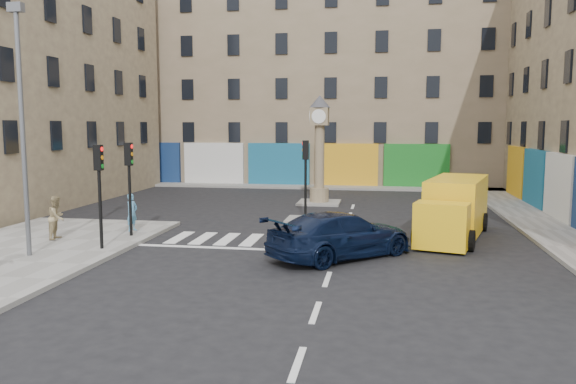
% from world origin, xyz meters
% --- Properties ---
extents(ground, '(120.00, 120.00, 0.00)m').
position_xyz_m(ground, '(0.00, 0.00, 0.00)').
color(ground, black).
rests_on(ground, ground).
extents(sidewalk_right, '(2.60, 30.00, 0.15)m').
position_xyz_m(sidewalk_right, '(8.70, 10.00, 0.07)').
color(sidewalk_right, gray).
rests_on(sidewalk_right, ground).
extents(sidewalk_far, '(32.00, 2.40, 0.15)m').
position_xyz_m(sidewalk_far, '(-4.00, 22.20, 0.07)').
color(sidewalk_far, gray).
rests_on(sidewalk_far, ground).
extents(island_near, '(1.80, 1.80, 0.12)m').
position_xyz_m(island_near, '(-2.00, 8.00, 0.06)').
color(island_near, gray).
rests_on(island_near, ground).
extents(island_far, '(2.40, 2.40, 0.12)m').
position_xyz_m(island_far, '(-2.00, 14.00, 0.06)').
color(island_far, gray).
rests_on(island_far, ground).
extents(building_far, '(32.00, 10.00, 17.00)m').
position_xyz_m(building_far, '(-4.00, 28.00, 8.50)').
color(building_far, '#8C765D').
rests_on(building_far, ground).
extents(building_left, '(8.00, 20.00, 15.00)m').
position_xyz_m(building_left, '(-19.00, 12.00, 7.50)').
color(building_left, '#9D8B67').
rests_on(building_left, ground).
extents(traffic_light_left_near, '(0.28, 0.22, 3.70)m').
position_xyz_m(traffic_light_left_near, '(-8.30, 0.20, 2.62)').
color(traffic_light_left_near, black).
rests_on(traffic_light_left_near, sidewalk_left).
extents(traffic_light_left_far, '(0.28, 0.22, 3.70)m').
position_xyz_m(traffic_light_left_far, '(-8.30, 2.60, 2.62)').
color(traffic_light_left_far, black).
rests_on(traffic_light_left_far, sidewalk_left).
extents(traffic_light_island, '(0.28, 0.22, 3.70)m').
position_xyz_m(traffic_light_island, '(-2.00, 8.00, 2.59)').
color(traffic_light_island, black).
rests_on(traffic_light_island, island_near).
extents(lamp_post, '(0.50, 0.25, 8.30)m').
position_xyz_m(lamp_post, '(-10.20, -1.20, 4.79)').
color(lamp_post, '#595B60').
rests_on(lamp_post, sidewalk_left).
extents(clock_pillar, '(1.20, 1.20, 6.10)m').
position_xyz_m(clock_pillar, '(-2.00, 14.00, 3.55)').
color(clock_pillar, '#9D8B67').
rests_on(clock_pillar, island_far).
extents(navy_sedan, '(5.46, 5.40, 1.58)m').
position_xyz_m(navy_sedan, '(0.19, 0.85, 0.79)').
color(navy_sedan, black).
rests_on(navy_sedan, ground).
extents(yellow_van, '(3.60, 6.76, 2.36)m').
position_xyz_m(yellow_van, '(4.47, 5.19, 1.17)').
color(yellow_van, yellow).
rests_on(yellow_van, ground).
extents(pedestrian_blue, '(0.50, 0.64, 1.56)m').
position_xyz_m(pedestrian_blue, '(-8.68, 3.55, 0.93)').
color(pedestrian_blue, '#4F8DB5').
rests_on(pedestrian_blue, sidewalk_left).
extents(pedestrian_tan, '(0.73, 0.89, 1.69)m').
position_xyz_m(pedestrian_tan, '(-10.82, 1.50, 1.00)').
color(pedestrian_tan, tan).
rests_on(pedestrian_tan, sidewalk_left).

